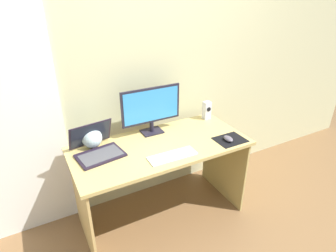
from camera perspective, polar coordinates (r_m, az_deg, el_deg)
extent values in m
plane|color=brown|center=(2.74, -1.31, -17.31)|extent=(8.00, 8.00, 0.00)
cube|color=#C1C095|center=(2.45, -6.21, 11.09)|extent=(6.00, 0.04, 2.50)
cube|color=white|center=(2.34, -30.36, 0.48)|extent=(0.82, 0.02, 2.02)
cube|color=tan|center=(2.29, -1.50, -4.08)|extent=(1.43, 0.66, 0.03)
cube|color=tan|center=(2.35, -16.80, -15.71)|extent=(0.02, 0.62, 0.71)
cube|color=tan|center=(2.81, 11.06, -7.22)|extent=(0.02, 0.62, 0.71)
cube|color=black|center=(2.48, -3.28, -1.10)|extent=(0.18, 0.14, 0.01)
cylinder|color=black|center=(2.46, -3.31, -0.08)|extent=(0.04, 0.04, 0.09)
cube|color=black|center=(2.37, -3.43, 4.19)|extent=(0.53, 0.02, 0.31)
cube|color=#338CD8|center=(2.37, -3.33, 4.11)|extent=(0.49, 0.00, 0.27)
cube|color=silver|center=(2.72, 7.81, 3.17)|extent=(0.07, 0.06, 0.17)
cylinder|color=black|center=(2.69, 8.23, 3.33)|extent=(0.04, 0.00, 0.04)
cube|color=black|center=(2.19, -13.46, -5.79)|extent=(0.37, 0.28, 0.02)
cube|color=#47474C|center=(2.18, -13.36, -5.71)|extent=(0.32, 0.22, 0.00)
cube|color=black|center=(2.27, -15.37, -1.61)|extent=(0.35, 0.14, 0.21)
cube|color=#1E2333|center=(2.26, -15.34, -1.62)|extent=(0.32, 0.12, 0.18)
sphere|color=silver|center=(2.30, -15.11, -2.32)|extent=(0.16, 0.16, 0.16)
cube|color=white|center=(2.14, 0.99, -5.99)|extent=(0.38, 0.13, 0.01)
cube|color=black|center=(2.41, 12.39, -2.71)|extent=(0.25, 0.20, 0.00)
ellipsoid|color=#554F5C|center=(2.38, 12.05, -2.52)|extent=(0.07, 0.10, 0.04)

